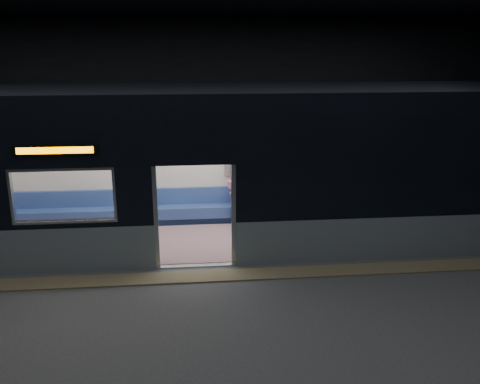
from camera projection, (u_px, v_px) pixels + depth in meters
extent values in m
cube|color=#47494C|center=(197.00, 291.00, 8.98)|extent=(24.00, 14.00, 0.01)
cube|color=black|center=(191.00, 105.00, 14.97)|extent=(24.00, 0.04, 5.00)
cube|color=#8C7F59|center=(197.00, 277.00, 9.50)|extent=(22.80, 0.50, 0.03)
cube|color=gray|center=(434.00, 236.00, 10.34)|extent=(8.30, 0.12, 0.90)
cube|color=black|center=(443.00, 159.00, 9.90)|extent=(8.30, 0.12, 2.30)
cube|color=black|center=(193.00, 134.00, 9.27)|extent=(1.40, 0.12, 1.15)
cube|color=#B7BABC|center=(156.00, 218.00, 9.64)|extent=(0.08, 0.14, 2.05)
cube|color=#B7BABC|center=(234.00, 216.00, 9.78)|extent=(0.08, 0.14, 2.05)
cube|color=black|center=(55.00, 150.00, 9.02)|extent=(1.50, 0.04, 0.18)
cube|color=orange|center=(55.00, 150.00, 9.01)|extent=(1.34, 0.03, 0.12)
cube|color=beige|center=(193.00, 156.00, 12.31)|extent=(18.00, 0.12, 3.20)
cube|color=black|center=(191.00, 91.00, 10.47)|extent=(18.00, 3.00, 0.15)
cube|color=gray|center=(195.00, 239.00, 11.37)|extent=(17.76, 2.76, 0.04)
cube|color=beige|center=(192.00, 136.00, 10.72)|extent=(17.76, 2.76, 0.10)
cube|color=#30578B|center=(194.00, 214.00, 12.38)|extent=(11.00, 0.48, 0.41)
cube|color=#30578B|center=(194.00, 195.00, 12.45)|extent=(11.00, 0.10, 0.40)
cube|color=#765662|center=(27.00, 254.00, 9.94)|extent=(4.40, 0.48, 0.41)
cube|color=#765662|center=(354.00, 242.00, 10.58)|extent=(4.40, 0.48, 0.41)
cylinder|color=silver|center=(146.00, 206.00, 9.88)|extent=(0.04, 0.04, 2.26)
cylinder|color=silver|center=(153.00, 178.00, 12.04)|extent=(0.04, 0.04, 2.26)
cylinder|color=silver|center=(243.00, 203.00, 10.06)|extent=(0.04, 0.04, 2.26)
cylinder|color=silver|center=(233.00, 176.00, 12.22)|extent=(0.04, 0.04, 2.26)
cylinder|color=silver|center=(192.00, 145.00, 11.87)|extent=(11.00, 0.03, 0.03)
cube|color=black|center=(235.00, 204.00, 12.19)|extent=(0.16, 0.44, 0.15)
cube|color=black|center=(243.00, 204.00, 12.21)|extent=(0.16, 0.44, 0.15)
cylinder|color=black|center=(236.00, 217.00, 12.07)|extent=(0.10, 0.10, 0.43)
cylinder|color=black|center=(244.00, 217.00, 12.09)|extent=(0.10, 0.10, 0.43)
cube|color=pink|center=(239.00, 201.00, 12.37)|extent=(0.37, 0.21, 0.19)
cylinder|color=pink|center=(239.00, 188.00, 12.31)|extent=(0.39, 0.39, 0.49)
sphere|color=tan|center=(239.00, 174.00, 12.19)|extent=(0.20, 0.20, 0.20)
sphere|color=black|center=(238.00, 172.00, 12.22)|extent=(0.21, 0.21, 0.21)
cube|color=black|center=(239.00, 199.00, 12.09)|extent=(0.31, 0.29, 0.12)
cube|color=white|center=(246.00, 162.00, 12.39)|extent=(0.96, 0.03, 0.62)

